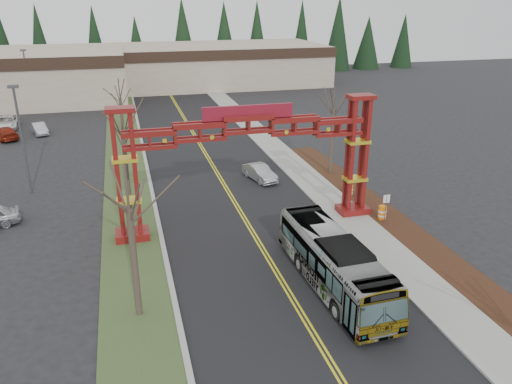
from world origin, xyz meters
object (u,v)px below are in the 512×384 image
object	(u,v)px
transit_bus	(334,262)
street_sign	(386,203)
silver_sedan	(260,173)
bare_tree_right_far	(334,109)
light_pole_far	(27,77)
retail_building_east	(218,64)
bare_tree_median_near	(129,211)
gateway_arch	(248,144)
bare_tree_median_far	(120,98)
barrel_south	(382,213)
parked_car_far_a	(39,129)
light_pole_near	(21,132)
bare_tree_median_mid	(123,137)
barrel_mid	(361,196)
parked_car_far_b	(7,122)
barrel_north	(350,191)
parked_car_mid_a	(5,133)

from	to	relation	value
transit_bus	street_sign	bearing A→B (deg)	42.60
silver_sedan	bare_tree_right_far	bearing A→B (deg)	-14.58
light_pole_far	street_sign	bearing A→B (deg)	-57.12
retail_building_east	bare_tree_median_near	size ratio (longest dim) A/B	4.73
transit_bus	bare_tree_right_far	world-z (taller)	bare_tree_right_far
gateway_arch	transit_bus	xyz separation A→B (m)	(2.58, -8.92, -4.47)
bare_tree_median_far	barrel_south	world-z (taller)	bare_tree_median_far
parked_car_far_a	light_pole_far	xyz separation A→B (m)	(-2.39, 12.43, 4.33)
light_pole_near	street_sign	world-z (taller)	light_pole_near
transit_bus	gateway_arch	bearing A→B (deg)	104.17
barrel_south	gateway_arch	bearing A→B (deg)	170.46
bare_tree_median_mid	light_pole_near	bearing A→B (deg)	143.01
bare_tree_median_near	bare_tree_median_mid	world-z (taller)	bare_tree_median_near
parked_car_far_a	barrel_mid	xyz separation A→B (m)	(27.24, -29.06, -0.18)
gateway_arch	bare_tree_median_mid	bearing A→B (deg)	147.46
light_pole_near	parked_car_far_b	bearing A→B (deg)	103.75
bare_tree_right_far	barrel_mid	bearing A→B (deg)	-92.57
retail_building_east	light_pole_near	distance (m)	57.15
barrel_mid	bare_tree_median_near	bearing A→B (deg)	-148.56
gateway_arch	bare_tree_median_mid	distance (m)	9.49
bare_tree_median_near	bare_tree_median_far	xyz separation A→B (m)	(0.00, 32.68, -0.71)
parked_car_far_a	light_pole_near	size ratio (longest dim) A/B	0.45
retail_building_east	light_pole_near	bearing A→B (deg)	-116.85
retail_building_east	barrel_north	xyz separation A→B (m)	(-0.71, -58.70, -3.03)
barrel_north	transit_bus	bearing A→B (deg)	-118.85
bare_tree_median_near	barrel_south	bearing A→B (deg)	22.41
gateway_arch	bare_tree_right_far	bearing A→B (deg)	41.83
street_sign	barrel_south	distance (m)	1.12
street_sign	barrel_mid	size ratio (longest dim) A/B	2.28
bare_tree_median_mid	silver_sedan	bearing A→B (deg)	18.77
gateway_arch	transit_bus	distance (m)	10.30
parked_car_far_a	light_pole_far	bearing A→B (deg)	82.88
transit_bus	parked_car_far_a	world-z (taller)	transit_bus
retail_building_east	bare_tree_right_far	size ratio (longest dim) A/B	4.77
bare_tree_median_far	barrel_mid	world-z (taller)	bare_tree_median_far
bare_tree_median_near	bare_tree_right_far	world-z (taller)	bare_tree_median_near
silver_sedan	light_pole_near	xyz separation A→B (m)	(-19.10, 2.04, 4.43)
bare_tree_right_far	street_sign	world-z (taller)	bare_tree_right_far
parked_car_mid_a	gateway_arch	bearing A→B (deg)	101.00
retail_building_east	silver_sedan	size ratio (longest dim) A/B	9.17
barrel_south	light_pole_near	bearing A→B (deg)	153.60
light_pole_near	light_pole_far	size ratio (longest dim) A/B	1.03
barrel_mid	parked_car_mid_a	bearing A→B (deg)	138.01
gateway_arch	light_pole_near	xyz separation A→B (m)	(-15.81, 10.98, -0.87)
light_pole_far	barrel_mid	xyz separation A→B (m)	(29.64, -41.49, -4.50)
parked_car_far_b	light_pole_near	distance (m)	25.15
transit_bus	parked_car_far_b	xyz separation A→B (m)	(-24.27, 43.96, -0.77)
gateway_arch	retail_building_east	distance (m)	62.80
retail_building_east	parked_car_mid_a	world-z (taller)	retail_building_east
bare_tree_median_near	street_sign	world-z (taller)	bare_tree_median_near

